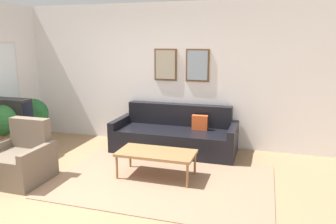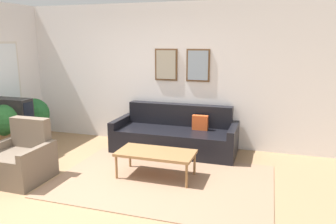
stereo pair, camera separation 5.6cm
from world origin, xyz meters
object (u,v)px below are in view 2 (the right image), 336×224
couch (175,136)px  tv (12,110)px  armchair (21,161)px  potted_plant_tall (8,123)px  coffee_table (156,154)px

couch → tv: (-2.67, -1.06, 0.52)m
couch → armchair: 2.62m
couch → armchair: (-1.80, -1.91, 0.00)m
tv → potted_plant_tall: size_ratio=0.75×
coffee_table → potted_plant_tall: 2.76m
coffee_table → tv: (-2.73, 0.19, 0.44)m
coffee_table → couch: bearing=92.8°
potted_plant_tall → tv: bearing=79.2°
couch → coffee_table: (0.06, -1.25, 0.08)m
couch → armchair: size_ratio=2.57×
tv → potted_plant_tall: 0.22m
coffee_table → tv: bearing=176.0°
couch → potted_plant_tall: bearing=-156.7°
armchair → tv: bearing=129.1°
couch → tv: bearing=-158.4°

